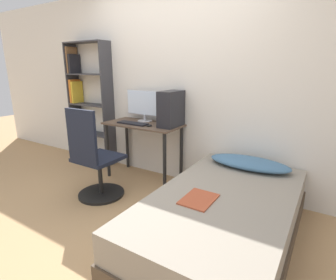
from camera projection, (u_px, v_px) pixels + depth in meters
The scene contains 12 objects.
ground_plane at pixel (100, 226), 2.53m from camera, with size 14.00×14.00×0.00m, color tan.
wall_back at pixel (176, 86), 3.37m from camera, with size 8.00×0.05×2.50m.
desk at pixel (143, 134), 3.47m from camera, with size 1.04×0.51×0.77m.
bookshelf at pixel (85, 104), 4.14m from camera, with size 0.77×0.24×1.85m.
office_chair at pixel (95, 164), 2.99m from camera, with size 0.54×0.54×1.07m.
bed at pixel (223, 218), 2.27m from camera, with size 1.11×1.97×0.45m.
pillow at pixel (249, 163), 2.78m from camera, with size 0.85×0.36×0.11m.
magazine at pixel (199, 199), 2.12m from camera, with size 0.24×0.32×0.01m.
monitor at pixel (145, 104), 3.53m from camera, with size 0.59×0.20×0.42m.
keyboard at pixel (133, 123), 3.40m from camera, with size 0.43×0.14×0.02m.
pc_tower at pixel (171, 109), 3.21m from camera, with size 0.19×0.37×0.44m.
mouse at pixel (149, 126), 3.26m from camera, with size 0.06×0.09×0.02m.
Camera 1 is at (1.74, -1.53, 1.48)m, focal length 28.00 mm.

